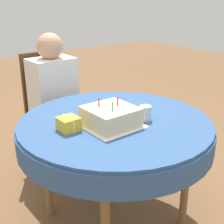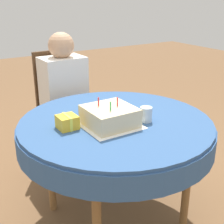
{
  "view_description": "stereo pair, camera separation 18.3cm",
  "coord_description": "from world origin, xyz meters",
  "px_view_note": "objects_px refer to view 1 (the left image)",
  "views": [
    {
      "loc": [
        -1.09,
        -1.36,
        1.46
      ],
      "look_at": [
        -0.03,
        -0.01,
        0.8
      ],
      "focal_mm": 50.0,
      "sensor_mm": 36.0,
      "label": 1
    },
    {
      "loc": [
        -0.94,
        -1.46,
        1.46
      ],
      "look_at": [
        -0.03,
        -0.01,
        0.8
      ],
      "focal_mm": 50.0,
      "sensor_mm": 36.0,
      "label": 2
    }
  ],
  "objects_px": {
    "person": "(54,91)",
    "drinking_glass": "(145,113)",
    "chair": "(50,109)",
    "birthday_cake": "(111,116)",
    "gift_box": "(69,124)"
  },
  "relations": [
    {
      "from": "person",
      "to": "drinking_glass",
      "type": "xyz_separation_m",
      "value": [
        0.11,
        -0.93,
        0.07
      ]
    },
    {
      "from": "chair",
      "to": "person",
      "type": "xyz_separation_m",
      "value": [
        0.0,
        -0.1,
        0.18
      ]
    },
    {
      "from": "birthday_cake",
      "to": "person",
      "type": "bearing_deg",
      "value": 83.46
    },
    {
      "from": "gift_box",
      "to": "person",
      "type": "bearing_deg",
      "value": 67.11
    },
    {
      "from": "person",
      "to": "birthday_cake",
      "type": "bearing_deg",
      "value": -97.69
    },
    {
      "from": "birthday_cake",
      "to": "gift_box",
      "type": "bearing_deg",
      "value": 158.65
    },
    {
      "from": "chair",
      "to": "gift_box",
      "type": "relative_size",
      "value": 8.8
    },
    {
      "from": "drinking_glass",
      "to": "gift_box",
      "type": "relative_size",
      "value": 0.79
    },
    {
      "from": "person",
      "to": "birthday_cake",
      "type": "height_order",
      "value": "person"
    },
    {
      "from": "chair",
      "to": "birthday_cake",
      "type": "xyz_separation_m",
      "value": [
        -0.1,
        -0.96,
        0.26
      ]
    },
    {
      "from": "chair",
      "to": "birthday_cake",
      "type": "bearing_deg",
      "value": -96.91
    },
    {
      "from": "person",
      "to": "drinking_glass",
      "type": "relative_size",
      "value": 12.96
    },
    {
      "from": "person",
      "to": "birthday_cake",
      "type": "relative_size",
      "value": 4.35
    },
    {
      "from": "gift_box",
      "to": "chair",
      "type": "bearing_deg",
      "value": 69.58
    },
    {
      "from": "drinking_glass",
      "to": "birthday_cake",
      "type": "bearing_deg",
      "value": 162.35
    }
  ]
}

